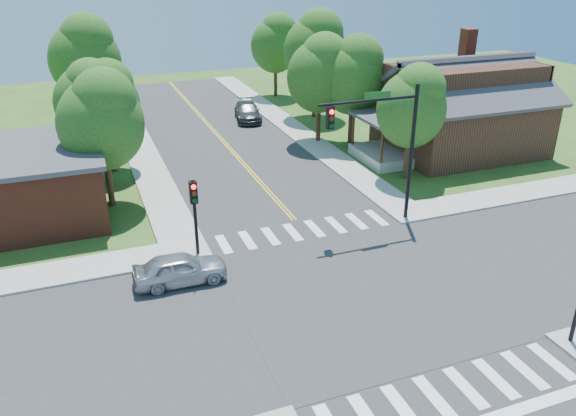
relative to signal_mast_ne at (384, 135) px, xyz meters
name	(u,v)px	position (x,y,z in m)	size (l,w,h in m)	color
ground	(360,294)	(-3.91, -5.59, -4.85)	(100.00, 100.00, 0.00)	#324E18
road_ns	(360,293)	(-3.91, -5.59, -4.83)	(10.00, 90.00, 0.04)	#2D2D30
road_ew	(360,293)	(-3.91, -5.59, -4.83)	(90.00, 10.00, 0.04)	#2D2D30
intersection_patch	(360,294)	(-3.91, -5.59, -4.85)	(10.20, 10.20, 0.06)	#2D2D30
sidewalk_ne	(451,142)	(11.90, 10.23, -4.78)	(40.00, 40.00, 0.14)	#9E9B93
crosswalk_north	(304,230)	(-3.91, 0.61, -4.80)	(8.85, 2.00, 0.01)	white
crosswalk_south	(450,392)	(-3.91, -11.79, -4.80)	(8.85, 2.00, 0.01)	white
centerline	(360,293)	(-3.91, -5.59, -4.80)	(0.30, 90.00, 0.01)	yellow
stop_bar	(543,403)	(-1.41, -13.19, -4.85)	(4.60, 0.45, 0.09)	white
signal_mast_ne	(384,135)	(0.00, 0.00, 0.00)	(5.30, 0.42, 7.20)	black
signal_pole_nw	(194,204)	(-9.51, -0.01, -2.19)	(0.34, 0.42, 3.80)	black
house_ne	(461,105)	(11.19, 8.65, -1.52)	(13.05, 8.80, 7.11)	black
building_nw	(1,186)	(-18.11, 7.61, -2.97)	(10.40, 8.40, 3.73)	maroon
tree_e_a	(413,104)	(4.98, 5.19, -0.14)	(4.23, 4.02, 7.19)	#382314
tree_e_b	(354,73)	(4.83, 12.63, 0.37)	(4.68, 4.45, 7.96)	#382314
tree_e_c	(316,47)	(5.34, 20.59, 1.05)	(5.29, 5.03, 9.00)	#382314
tree_e_d	(276,42)	(4.87, 29.07, 0.38)	(4.70, 4.46, 7.98)	#382314
tree_w_a	(102,118)	(-12.66, 7.38, 0.19)	(4.53, 4.30, 7.70)	#382314
tree_w_b	(89,97)	(-13.01, 14.04, -0.18)	(4.20, 3.99, 7.14)	#382314
tree_w_c	(86,55)	(-12.64, 22.68, 1.08)	(5.32, 5.06, 9.05)	#382314
tree_w_d	(83,55)	(-12.66, 30.90, -0.13)	(4.24, 4.03, 7.21)	#382314
tree_house	(321,71)	(2.79, 13.90, 0.39)	(4.71, 4.47, 8.00)	#382314
tree_bldg	(106,99)	(-12.06, 13.00, -0.12)	(4.25, 4.03, 7.22)	#382314
car_silver	(180,269)	(-10.71, -2.09, -4.18)	(4.00, 1.69, 1.35)	#BABCC2
car_dgrey	(248,112)	(-0.41, 21.60, -4.14)	(2.89, 5.19, 1.42)	#34373A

